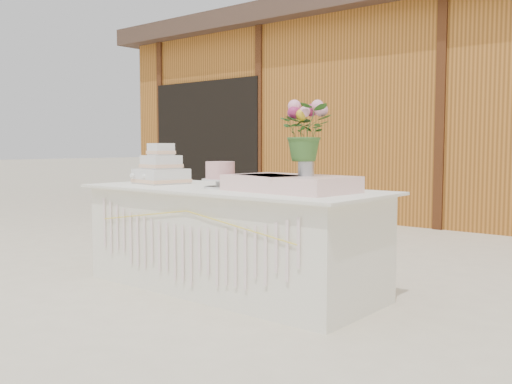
% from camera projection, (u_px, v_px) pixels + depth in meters
% --- Properties ---
extents(ground, '(80.00, 80.00, 0.00)m').
position_uv_depth(ground, '(231.00, 289.00, 4.33)').
color(ground, beige).
rests_on(ground, ground).
extents(barn, '(12.60, 4.60, 3.30)m').
position_uv_depth(barn, '(491.00, 107.00, 8.80)').
color(barn, '#AB6624').
rests_on(barn, ground).
extents(cake_table, '(2.40, 1.00, 0.77)m').
position_uv_depth(cake_table, '(230.00, 238.00, 4.30)').
color(cake_table, silver).
rests_on(cake_table, ground).
extents(wedding_cake, '(0.42, 0.42, 0.34)m').
position_uv_depth(wedding_cake, '(161.00, 170.00, 4.75)').
color(wedding_cake, silver).
rests_on(wedding_cake, cake_table).
extents(pink_cake_stand, '(0.27, 0.27, 0.20)m').
position_uv_depth(pink_cake_stand, '(220.00, 173.00, 4.22)').
color(pink_cake_stand, silver).
rests_on(pink_cake_stand, cake_table).
extents(satin_runner, '(0.92, 0.58, 0.11)m').
position_uv_depth(satin_runner, '(290.00, 183.00, 3.93)').
color(satin_runner, beige).
rests_on(satin_runner, cake_table).
extents(flower_vase, '(0.11, 0.11, 0.15)m').
position_uv_depth(flower_vase, '(306.00, 165.00, 3.85)').
color(flower_vase, '#B2B2B7').
rests_on(flower_vase, satin_runner).
extents(bouquet, '(0.45, 0.44, 0.38)m').
position_uv_depth(bouquet, '(306.00, 125.00, 3.83)').
color(bouquet, '#345F26').
rests_on(bouquet, flower_vase).
extents(loose_flowers, '(0.20, 0.33, 0.02)m').
position_uv_depth(loose_flowers, '(148.00, 181.00, 4.97)').
color(loose_flowers, pink).
rests_on(loose_flowers, cake_table).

